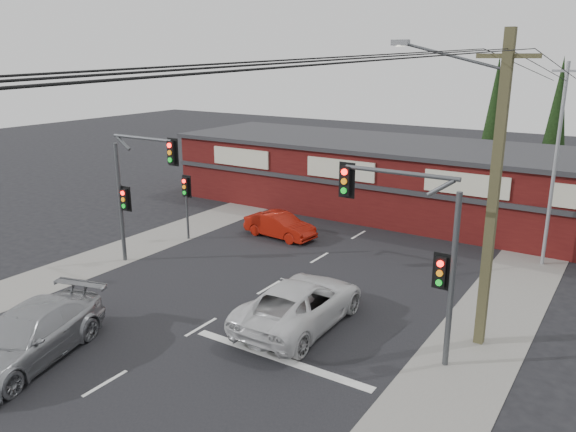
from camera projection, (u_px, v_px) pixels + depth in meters
The scene contains 18 objects.
ground at pixel (223, 315), 20.72m from camera, with size 120.00×120.00×0.00m, color black.
road_strip at pixel (295, 272), 24.76m from camera, with size 14.00×70.00×0.01m, color black.
verge_left at pixel (157, 239), 29.18m from camera, with size 3.00×70.00×0.02m, color gray.
verge_right at pixel (493, 319), 20.33m from camera, with size 3.00×70.00×0.02m, color gray.
stop_line at pixel (279, 358), 17.68m from camera, with size 6.50×0.35×0.01m, color silver.
white_suv at pixel (300, 303), 19.77m from camera, with size 2.69×5.84×1.62m, color silver.
silver_suv at pixel (27, 336), 17.39m from camera, with size 2.33×5.72×1.66m, color #A1A3A6.
red_sedan at pixel (280, 225), 29.39m from camera, with size 1.38×3.95×1.30m, color #9A1509.
lane_dashes at pixel (238, 306), 21.43m from camera, with size 0.12×39.38×0.01m.
shop_building at pixel (385, 176), 34.38m from camera, with size 27.30×8.40×4.22m.
conifer_near at pixel (494, 115), 36.78m from camera, with size 1.80×1.80×9.25m.
conifer_far at pixel (557, 115), 36.58m from camera, with size 1.80×1.80×9.25m.
traffic_mast_left at pixel (135, 181), 24.61m from camera, with size 3.77×0.27×5.97m.
traffic_mast_right at pixel (418, 237), 16.87m from camera, with size 3.96×0.27×5.97m.
pedestal_signal at pixel (186, 194), 28.66m from camera, with size 0.55×0.27×3.38m.
utility_pole at pixel (490, 184), 17.29m from camera, with size 4.38×0.59×10.00m.
steel_pole at pixel (555, 163), 24.43m from camera, with size 1.20×0.16×9.00m.
power_lines at pixel (448, 64), 11.82m from camera, with size 2.01×29.00×1.22m.
Camera 1 is at (12.27, -14.60, 9.19)m, focal length 35.00 mm.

